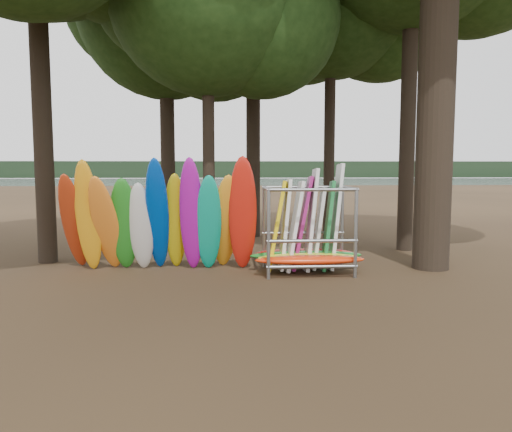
{
  "coord_description": "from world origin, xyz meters",
  "views": [
    {
      "loc": [
        -0.56,
        -12.51,
        2.81
      ],
      "look_at": [
        0.26,
        1.5,
        1.4
      ],
      "focal_mm": 35.0,
      "sensor_mm": 36.0,
      "label": 1
    }
  ],
  "objects": [
    {
      "name": "ground",
      "position": [
        0.0,
        0.0,
        0.0
      ],
      "size": [
        120.0,
        120.0,
        0.0
      ],
      "primitive_type": "plane",
      "color": "#47331E",
      "rests_on": "ground"
    },
    {
      "name": "lake",
      "position": [
        0.0,
        60.0,
        0.0
      ],
      "size": [
        160.0,
        160.0,
        0.0
      ],
      "primitive_type": "plane",
      "color": "gray",
      "rests_on": "ground"
    },
    {
      "name": "oak_1",
      "position": [
        -2.75,
        6.34,
        8.39
      ],
      "size": [
        7.29,
        7.29,
        11.58
      ],
      "color": "black",
      "rests_on": "ground"
    },
    {
      "name": "kayak_row",
      "position": [
        -2.3,
        0.76,
        1.37
      ],
      "size": [
        5.2,
        1.93,
        3.17
      ],
      "color": "#B63213",
      "rests_on": "ground"
    },
    {
      "name": "far_shore",
      "position": [
        0.0,
        110.0,
        2.0
      ],
      "size": [
        160.0,
        4.0,
        4.0
      ],
      "primitive_type": "cube",
      "color": "black",
      "rests_on": "ground"
    },
    {
      "name": "storage_rack",
      "position": [
        1.56,
        0.43,
        1.05
      ],
      "size": [
        3.04,
        1.57,
        2.89
      ],
      "color": "gray",
      "rests_on": "ground"
    }
  ]
}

